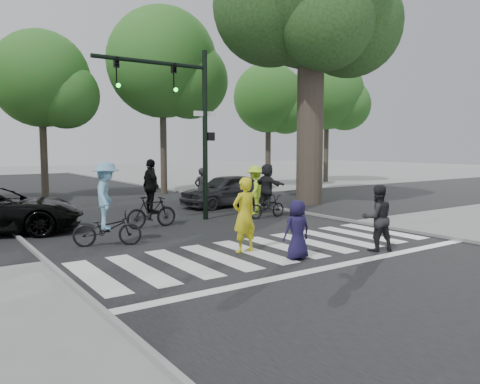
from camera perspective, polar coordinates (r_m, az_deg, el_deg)
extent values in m
plane|color=gray|center=(11.40, 6.60, -7.87)|extent=(120.00, 120.00, 0.00)
cube|color=black|center=(15.43, -5.78, -4.30)|extent=(10.00, 70.00, 0.01)
cube|color=black|center=(18.08, -10.40, -2.91)|extent=(70.00, 10.00, 0.01)
cube|color=gray|center=(13.75, -24.62, -5.81)|extent=(0.10, 70.00, 0.10)
cube|color=gray|center=(18.37, 8.14, -2.60)|extent=(0.10, 70.00, 0.10)
cube|color=silver|center=(10.09, -17.38, -9.83)|extent=(0.55, 3.00, 0.01)
cube|color=silver|center=(10.41, -12.06, -9.21)|extent=(0.55, 3.00, 0.01)
cube|color=silver|center=(10.82, -7.12, -8.56)|extent=(0.55, 3.00, 0.01)
cube|color=silver|center=(11.31, -2.58, -7.91)|extent=(0.55, 3.00, 0.01)
cube|color=silver|center=(11.85, 1.55, -7.27)|extent=(0.55, 3.00, 0.01)
cube|color=silver|center=(12.46, 5.28, -6.66)|extent=(0.55, 3.00, 0.01)
cube|color=silver|center=(13.11, 8.65, -6.09)|extent=(0.55, 3.00, 0.01)
cube|color=silver|center=(13.80, 11.69, -5.55)|extent=(0.55, 3.00, 0.01)
cube|color=silver|center=(14.53, 14.42, -5.05)|extent=(0.55, 3.00, 0.01)
cube|color=silver|center=(15.30, 16.88, -4.59)|extent=(0.55, 3.00, 0.01)
cube|color=silver|center=(10.56, 10.96, -8.98)|extent=(10.00, 0.30, 0.01)
cylinder|color=black|center=(16.84, -4.28, 6.77)|extent=(0.18, 0.18, 6.00)
cylinder|color=black|center=(16.16, -10.69, 15.30)|extent=(4.00, 0.14, 0.14)
imported|color=black|center=(16.43, -8.04, 13.59)|extent=(0.16, 0.20, 1.00)
sphere|color=#19E533|center=(16.27, -7.83, 12.25)|extent=(0.14, 0.14, 0.14)
imported|color=black|center=(15.64, -14.80, 13.88)|extent=(0.16, 0.20, 1.00)
sphere|color=#19E533|center=(15.47, -14.61, 12.48)|extent=(0.14, 0.14, 0.14)
cube|color=black|center=(16.96, -3.63, 6.77)|extent=(0.28, 0.18, 0.30)
cube|color=#FF660C|center=(17.01, -3.32, 6.77)|extent=(0.02, 0.14, 0.20)
cube|color=white|center=(16.88, -4.30, 9.49)|extent=(0.90, 0.04, 0.18)
cylinder|color=brown|center=(21.71, 8.52, 7.77)|extent=(1.20, 1.20, 7.00)
cylinder|color=brown|center=(22.09, 9.60, 15.55)|extent=(1.29, 1.74, 2.93)
sphere|color=#1A4115|center=(23.22, 13.21, 19.27)|extent=(4.80, 4.80, 4.80)
sphere|color=#1A4115|center=(22.33, 3.83, 21.57)|extent=(5.20, 5.20, 5.20)
sphere|color=#1A4115|center=(20.98, 10.43, 19.71)|extent=(4.00, 4.00, 4.00)
cylinder|color=brown|center=(25.67, -22.84, 5.49)|extent=(0.36, 0.36, 5.60)
sphere|color=#457029|center=(25.89, -23.11, 12.58)|extent=(4.80, 4.80, 4.80)
sphere|color=#457029|center=(25.32, -20.54, 11.02)|extent=(3.36, 3.36, 3.36)
cylinder|color=brown|center=(26.39, -9.33, 7.06)|extent=(0.36, 0.36, 6.72)
sphere|color=#457029|center=(26.77, -9.47, 15.30)|extent=(6.00, 6.00, 6.00)
sphere|color=#457029|center=(26.37, -6.15, 13.38)|extent=(4.20, 4.20, 4.20)
cylinder|color=brown|center=(31.30, 3.44, 5.72)|extent=(0.36, 0.36, 5.46)
sphere|color=#457029|center=(31.47, 3.48, 11.41)|extent=(4.60, 4.60, 4.60)
sphere|color=#457029|center=(31.45, 5.60, 9.97)|extent=(3.22, 3.22, 3.22)
cylinder|color=brown|center=(35.75, 10.47, 6.18)|extent=(0.36, 0.36, 6.16)
sphere|color=#457029|center=(35.97, 10.57, 11.80)|extent=(5.40, 5.40, 5.40)
sphere|color=#457029|center=(36.10, 12.70, 10.33)|extent=(3.78, 3.78, 3.78)
imported|color=gold|center=(11.64, 0.52, -2.82)|extent=(0.73, 0.51, 1.89)
imported|color=#1B163B|center=(11.03, 6.99, -4.59)|extent=(0.74, 0.53, 1.41)
imported|color=black|center=(12.32, 16.39, -3.07)|extent=(0.99, 0.89, 1.68)
imported|color=black|center=(12.94, -15.87, -4.33)|extent=(1.88, 1.25, 0.93)
imported|color=#70A6C6|center=(12.82, -15.98, -0.40)|extent=(1.06, 1.32, 1.78)
imported|color=black|center=(15.49, -10.74, -2.42)|extent=(1.72, 0.49, 1.03)
imported|color=black|center=(15.39, -10.79, 0.66)|extent=(0.43, 1.04, 1.78)
imported|color=black|center=(17.34, 3.33, -1.81)|extent=(1.61, 0.60, 0.84)
imported|color=black|center=(17.26, 3.35, 0.83)|extent=(0.52, 1.50, 1.60)
imported|color=#2E2E32|center=(20.59, -1.70, 0.21)|extent=(4.35, 2.06, 1.44)
imported|color=#C9FF2F|center=(18.38, 1.85, 0.28)|extent=(1.38, 1.35, 1.90)
imported|color=black|center=(19.53, -4.74, 0.38)|extent=(0.66, 0.45, 1.77)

